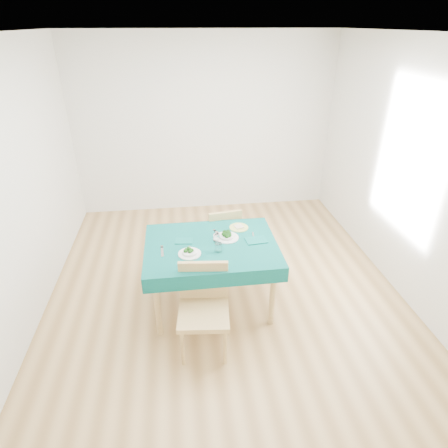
{
  "coord_description": "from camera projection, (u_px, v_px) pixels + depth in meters",
  "views": [
    {
      "loc": [
        -0.47,
        -3.52,
        2.77
      ],
      "look_at": [
        0.0,
        0.0,
        0.85
      ],
      "focal_mm": 30.0,
      "sensor_mm": 36.0,
      "label": 1
    }
  ],
  "objects": [
    {
      "name": "bowl_near",
      "position": [
        189.0,
        251.0,
        3.67
      ],
      "size": [
        0.23,
        0.23,
        0.07
      ],
      "primitive_type": null,
      "color": "white",
      "rests_on": "table"
    },
    {
      "name": "knife_far",
      "position": [
        253.0,
        237.0,
        3.98
      ],
      "size": [
        0.04,
        0.21,
        0.0
      ],
      "primitive_type": "cube",
      "rotation": [
        0.0,
        0.0,
        -0.13
      ],
      "color": "silver",
      "rests_on": "table"
    },
    {
      "name": "fork_far",
      "position": [
        219.0,
        234.0,
        4.03
      ],
      "size": [
        0.1,
        0.19,
        0.0
      ],
      "primitive_type": "cube",
      "rotation": [
        0.0,
        0.0,
        0.41
      ],
      "color": "silver",
      "rests_on": "table"
    },
    {
      "name": "room_shell",
      "position": [
        224.0,
        181.0,
        3.81
      ],
      "size": [
        4.02,
        4.52,
        2.73
      ],
      "color": "olive",
      "rests_on": "ground"
    },
    {
      "name": "napkin_far",
      "position": [
        256.0,
        240.0,
        3.91
      ],
      "size": [
        0.23,
        0.17,
        0.01
      ],
      "primitive_type": "cube",
      "rotation": [
        0.0,
        0.0,
        0.1
      ],
      "color": "#0B5F58",
      "rests_on": "table"
    },
    {
      "name": "fork_near",
      "position": [
        162.0,
        252.0,
        3.72
      ],
      "size": [
        0.03,
        0.19,
        0.0
      ],
      "primitive_type": "cube",
      "rotation": [
        0.0,
        0.0,
        0.05
      ],
      "color": "silver",
      "rests_on": "table"
    },
    {
      "name": "table",
      "position": [
        212.0,
        274.0,
        4.03
      ],
      "size": [
        1.36,
        1.03,
        0.76
      ],
      "primitive_type": "cube",
      "color": "#075650",
      "rests_on": "ground"
    },
    {
      "name": "napkin_near",
      "position": [
        184.0,
        241.0,
        3.9
      ],
      "size": [
        0.19,
        0.15,
        0.01
      ],
      "primitive_type": "cube",
      "rotation": [
        0.0,
        0.0,
        -0.13
      ],
      "color": "#0B5F58",
      "rests_on": "table"
    },
    {
      "name": "tumbler_side",
      "position": [
        218.0,
        248.0,
        3.7
      ],
      "size": [
        0.07,
        0.07,
        0.09
      ],
      "primitive_type": "cylinder",
      "color": "white",
      "rests_on": "table"
    },
    {
      "name": "bread_slice",
      "position": [
        239.0,
        227.0,
        4.15
      ],
      "size": [
        0.11,
        0.11,
        0.01
      ],
      "primitive_type": "cube",
      "rotation": [
        0.0,
        0.0,
        0.28
      ],
      "color": "beige",
      "rests_on": "side_plate"
    },
    {
      "name": "chair_near",
      "position": [
        203.0,
        301.0,
        3.35
      ],
      "size": [
        0.51,
        0.55,
        1.15
      ],
      "primitive_type": "cube",
      "rotation": [
        0.0,
        0.0,
        -0.11
      ],
      "color": "tan",
      "rests_on": "ground"
    },
    {
      "name": "knife_near",
      "position": [
        194.0,
        252.0,
        3.72
      ],
      "size": [
        0.09,
        0.22,
        0.0
      ],
      "primitive_type": "cube",
      "rotation": [
        0.0,
        0.0,
        0.34
      ],
      "color": "silver",
      "rests_on": "table"
    },
    {
      "name": "tumbler_center",
      "position": [
        216.0,
        238.0,
        3.88
      ],
      "size": [
        0.07,
        0.07,
        0.08
      ],
      "primitive_type": "cylinder",
      "color": "white",
      "rests_on": "table"
    },
    {
      "name": "bowl_far",
      "position": [
        227.0,
        235.0,
        3.94
      ],
      "size": [
        0.25,
        0.25,
        0.08
      ],
      "primitive_type": null,
      "color": "white",
      "rests_on": "table"
    },
    {
      "name": "chair_far",
      "position": [
        221.0,
        232.0,
        4.62
      ],
      "size": [
        0.45,
        0.48,
        0.98
      ],
      "primitive_type": "cube",
      "rotation": [
        0.0,
        0.0,
        3.29
      ],
      "color": "tan",
      "rests_on": "ground"
    },
    {
      "name": "side_plate",
      "position": [
        239.0,
        227.0,
        4.15
      ],
      "size": [
        0.21,
        0.21,
        0.01
      ],
      "primitive_type": "cylinder",
      "color": "#C0CC63",
      "rests_on": "table"
    }
  ]
}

